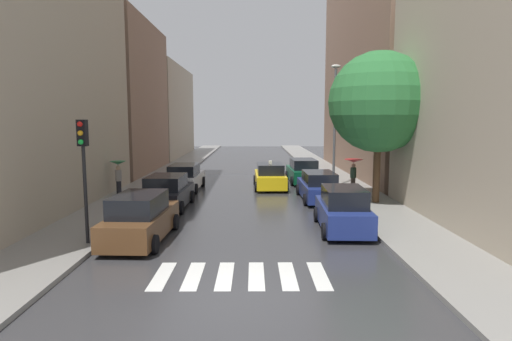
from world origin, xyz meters
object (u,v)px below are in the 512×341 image
(parked_car_left_third, at_px, (185,178))
(taxi_midroad, at_px, (270,176))
(parked_car_right_nearest, at_px, (343,210))
(parked_car_right_second, at_px, (318,187))
(parked_car_right_third, at_px, (303,171))
(pedestrian_foreground, at_px, (353,167))
(lamp_post_right, at_px, (335,118))
(parked_car_left_nearest, at_px, (141,219))
(pedestrian_near_tree, at_px, (118,171))
(street_tree_right, at_px, (379,102))
(traffic_light_left_corner, at_px, (83,154))
(parked_car_left_second, at_px, (167,193))

(parked_car_left_third, height_order, taxi_midroad, taxi_midroad)
(parked_car_right_nearest, bearing_deg, taxi_midroad, 15.70)
(parked_car_left_third, bearing_deg, parked_car_right_second, -111.66)
(parked_car_right_third, distance_m, pedestrian_foreground, 5.01)
(parked_car_right_third, distance_m, lamp_post_right, 4.90)
(parked_car_left_nearest, bearing_deg, pedestrian_foreground, -42.82)
(parked_car_right_nearest, distance_m, lamp_post_right, 11.07)
(parked_car_left_nearest, distance_m, lamp_post_right, 15.40)
(taxi_midroad, height_order, pedestrian_near_tree, pedestrian_near_tree)
(taxi_midroad, relative_size, street_tree_right, 0.60)
(parked_car_left_nearest, xyz_separation_m, traffic_light_left_corner, (-1.67, -0.78, 2.46))
(taxi_midroad, distance_m, pedestrian_near_tree, 9.40)
(parked_car_right_third, xyz_separation_m, taxi_midroad, (-2.44, -2.42, -0.02))
(parked_car_left_nearest, bearing_deg, street_tree_right, -56.02)
(parked_car_left_second, bearing_deg, pedestrian_near_tree, 49.91)
(pedestrian_near_tree, bearing_deg, parked_car_right_third, -65.05)
(traffic_light_left_corner, bearing_deg, parked_car_right_third, 58.27)
(taxi_midroad, distance_m, street_tree_right, 8.88)
(lamp_post_right, bearing_deg, parked_car_left_nearest, -128.64)
(parked_car_right_second, distance_m, traffic_light_left_corner, 13.00)
(parked_car_left_nearest, distance_m, parked_car_right_third, 16.26)
(parked_car_left_nearest, relative_size, pedestrian_foreground, 2.45)
(parked_car_left_second, bearing_deg, parked_car_right_second, -73.53)
(parked_car_right_third, xyz_separation_m, street_tree_right, (2.88, -7.88, 4.53))
(parked_car_left_third, height_order, street_tree_right, street_tree_right)
(parked_car_left_second, relative_size, street_tree_right, 0.57)
(taxi_midroad, xyz_separation_m, street_tree_right, (5.32, -5.47, 4.56))
(parked_car_right_nearest, bearing_deg, pedestrian_near_tree, 59.20)
(parked_car_left_nearest, xyz_separation_m, lamp_post_right, (9.33, 11.67, 3.73))
(parked_car_right_third, distance_m, traffic_light_left_corner, 17.95)
(parked_car_left_third, height_order, lamp_post_right, lamp_post_right)
(parked_car_right_second, bearing_deg, pedestrian_near_tree, 84.16)
(parked_car_right_nearest, distance_m, street_tree_right, 7.34)
(parked_car_right_nearest, relative_size, taxi_midroad, 0.93)
(parked_car_left_second, bearing_deg, parked_car_right_third, -40.58)
(parked_car_left_second, distance_m, street_tree_right, 11.68)
(parked_car_right_second, bearing_deg, lamp_post_right, -23.01)
(parked_car_right_nearest, height_order, taxi_midroad, taxi_midroad)
(traffic_light_left_corner, bearing_deg, parked_car_right_nearest, 12.89)
(parked_car_left_third, xyz_separation_m, parked_car_right_third, (7.87, 3.14, 0.02))
(parked_car_left_nearest, height_order, parked_car_left_second, parked_car_left_nearest)
(parked_car_right_second, xyz_separation_m, lamp_post_right, (1.57, 3.87, 3.80))
(parked_car_left_third, bearing_deg, pedestrian_foreground, -94.53)
(lamp_post_right, bearing_deg, traffic_light_left_corner, -131.45)
(pedestrian_foreground, bearing_deg, street_tree_right, 119.84)
(parked_car_right_second, distance_m, pedestrian_foreground, 3.48)
(street_tree_right, relative_size, lamp_post_right, 1.00)
(parked_car_left_second, relative_size, parked_car_right_second, 0.93)
(parked_car_right_nearest, bearing_deg, parked_car_left_third, 41.26)
(pedestrian_near_tree, bearing_deg, lamp_post_right, -78.68)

